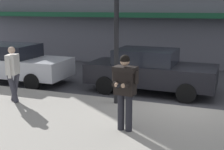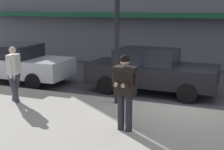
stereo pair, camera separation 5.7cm
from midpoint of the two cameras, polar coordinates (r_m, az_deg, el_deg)
ground_plane at (r=9.69m, az=13.10°, el=-5.97°), size 80.00×80.00×0.00m
curb_paint_line at (r=9.65m, az=19.05°, el=-6.38°), size 28.00×0.12×0.01m
parked_sedan_near at (r=13.15m, az=-17.14°, el=2.15°), size 4.52×1.98×1.54m
parked_sedan_mid at (r=11.14m, az=7.23°, el=0.85°), size 4.52×1.97×1.54m
man_texting_on_phone at (r=7.12m, az=2.61°, el=-1.78°), size 0.65×0.60×1.81m
pedestrian_in_light_coat at (r=9.88m, az=-17.35°, el=0.78°), size 0.40×0.58×1.70m
street_lamp_post at (r=9.06m, az=1.14°, el=13.29°), size 0.36×0.36×4.88m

